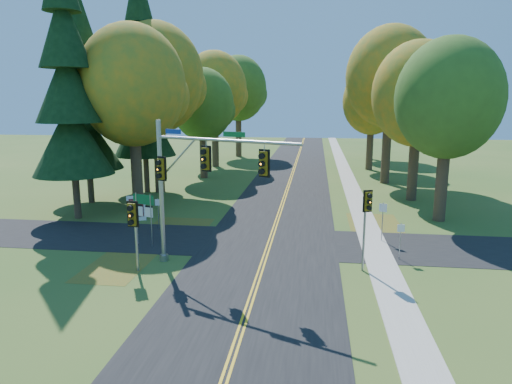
# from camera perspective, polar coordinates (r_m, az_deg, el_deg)

# --- Properties ---
(ground) EXTENTS (160.00, 160.00, 0.00)m
(ground) POSITION_cam_1_polar(r_m,az_deg,el_deg) (25.94, 1.29, -7.66)
(ground) COLOR #2E531D
(ground) RESTS_ON ground
(road_main) EXTENTS (8.00, 160.00, 0.02)m
(road_main) POSITION_cam_1_polar(r_m,az_deg,el_deg) (25.93, 1.29, -7.64)
(road_main) COLOR black
(road_main) RESTS_ON ground
(road_cross) EXTENTS (60.00, 6.00, 0.02)m
(road_cross) POSITION_cam_1_polar(r_m,az_deg,el_deg) (27.82, 1.74, -6.31)
(road_cross) COLOR black
(road_cross) RESTS_ON ground
(centerline_left) EXTENTS (0.10, 160.00, 0.01)m
(centerline_left) POSITION_cam_1_polar(r_m,az_deg,el_deg) (25.94, 1.07, -7.60)
(centerline_left) COLOR gold
(centerline_left) RESTS_ON road_main
(centerline_right) EXTENTS (0.10, 160.00, 0.01)m
(centerline_right) POSITION_cam_1_polar(r_m,az_deg,el_deg) (25.92, 1.52, -7.62)
(centerline_right) COLOR gold
(centerline_right) RESTS_ON road_main
(sidewalk_east) EXTENTS (1.60, 160.00, 0.06)m
(sidewalk_east) POSITION_cam_1_polar(r_m,az_deg,el_deg) (26.04, 15.12, -7.92)
(sidewalk_east) COLOR #9E998E
(sidewalk_east) RESTS_ON ground
(leaf_patch_w_near) EXTENTS (4.00, 6.00, 0.00)m
(leaf_patch_w_near) POSITION_cam_1_polar(r_m,az_deg,el_deg) (30.98, -9.97, -4.62)
(leaf_patch_w_near) COLOR brown
(leaf_patch_w_near) RESTS_ON ground
(leaf_patch_e) EXTENTS (3.50, 8.00, 0.00)m
(leaf_patch_e) POSITION_cam_1_polar(r_m,az_deg,el_deg) (31.81, 14.80, -4.41)
(leaf_patch_e) COLOR brown
(leaf_patch_e) RESTS_ON ground
(leaf_patch_w_far) EXTENTS (3.00, 5.00, 0.00)m
(leaf_patch_w_far) POSITION_cam_1_polar(r_m,az_deg,el_deg) (25.11, -16.98, -8.82)
(leaf_patch_w_far) COLOR brown
(leaf_patch_w_far) RESTS_ON ground
(tree_w_a) EXTENTS (8.00, 8.00, 14.15)m
(tree_w_a) POSITION_cam_1_polar(r_m,az_deg,el_deg) (36.44, -15.05, 12.64)
(tree_w_a) COLOR #38281C
(tree_w_a) RESTS_ON ground
(tree_e_a) EXTENTS (7.20, 7.20, 12.73)m
(tree_e_a) POSITION_cam_1_polar(r_m,az_deg,el_deg) (34.33, 23.01, 10.63)
(tree_e_a) COLOR #38281C
(tree_e_a) RESTS_ON ground
(tree_w_b) EXTENTS (8.60, 8.60, 15.38)m
(tree_w_b) POSITION_cam_1_polar(r_m,az_deg,el_deg) (43.14, -12.30, 13.70)
(tree_w_b) COLOR #38281C
(tree_w_b) RESTS_ON ground
(tree_e_b) EXTENTS (7.60, 7.60, 13.33)m
(tree_e_b) POSITION_cam_1_polar(r_m,az_deg,el_deg) (40.81, 19.69, 11.38)
(tree_e_b) COLOR #38281C
(tree_e_b) RESTS_ON ground
(tree_w_c) EXTENTS (6.80, 6.80, 11.91)m
(tree_w_c) POSITION_cam_1_polar(r_m,az_deg,el_deg) (50.32, -6.62, 10.77)
(tree_w_c) COLOR #38281C
(tree_w_c) RESTS_ON ground
(tree_e_c) EXTENTS (8.80, 8.80, 15.79)m
(tree_e_c) POSITION_cam_1_polar(r_m,az_deg,el_deg) (48.65, 16.52, 13.56)
(tree_e_c) COLOR #38281C
(tree_e_c) RESTS_ON ground
(tree_w_d) EXTENTS (8.20, 8.20, 14.56)m
(tree_w_d) POSITION_cam_1_polar(r_m,az_deg,el_deg) (58.95, -5.14, 12.67)
(tree_w_d) COLOR #38281C
(tree_w_d) RESTS_ON ground
(tree_e_d) EXTENTS (7.00, 7.00, 12.32)m
(tree_e_d) POSITION_cam_1_polar(r_m,az_deg,el_deg) (57.62, 14.36, 10.87)
(tree_e_d) COLOR #38281C
(tree_e_d) RESTS_ON ground
(tree_w_e) EXTENTS (8.40, 8.40, 14.97)m
(tree_w_e) POSITION_cam_1_polar(r_m,az_deg,el_deg) (69.43, -2.16, 12.77)
(tree_w_e) COLOR #38281C
(tree_w_e) RESTS_ON ground
(tree_e_e) EXTENTS (7.80, 7.80, 13.74)m
(tree_e_e) POSITION_cam_1_polar(r_m,az_deg,el_deg) (68.40, 14.36, 11.71)
(tree_e_e) COLOR #38281C
(tree_e_e) RESTS_ON ground
(pine_a) EXTENTS (5.60, 5.60, 19.48)m
(pine_a) POSITION_cam_1_polar(r_m,az_deg,el_deg) (34.86, -22.43, 11.75)
(pine_a) COLOR #38281C
(pine_a) RESTS_ON ground
(pine_b) EXTENTS (5.60, 5.60, 17.31)m
(pine_b) POSITION_cam_1_polar(r_m,az_deg,el_deg) (39.96, -20.64, 10.27)
(pine_b) COLOR #38281C
(pine_b) RESTS_ON ground
(pine_c) EXTENTS (5.60, 5.60, 20.56)m
(pine_c) POSITION_cam_1_polar(r_m,az_deg,el_deg) (43.29, -14.03, 12.72)
(pine_c) COLOR #38281C
(pine_c) RESTS_ON ground
(traffic_mast) EXTENTS (7.64, 3.50, 7.50)m
(traffic_mast) POSITION_cam_1_polar(r_m,az_deg,el_deg) (22.78, -8.17, 2.06)
(traffic_mast) COLOR #94979C
(traffic_mast) RESTS_ON ground
(east_signal_pole) EXTENTS (0.47, 0.56, 4.21)m
(east_signal_pole) POSITION_cam_1_polar(r_m,az_deg,el_deg) (22.98, 13.69, -2.23)
(east_signal_pole) COLOR gray
(east_signal_pole) RESTS_ON ground
(ped_signal_pole) EXTENTS (0.58, 0.67, 3.68)m
(ped_signal_pole) POSITION_cam_1_polar(r_m,az_deg,el_deg) (23.15, -15.09, -3.36)
(ped_signal_pole) COLOR #9C9FA5
(ped_signal_pole) RESTS_ON ground
(route_sign_cluster) EXTENTS (1.41, 0.50, 3.15)m
(route_sign_cluster) POSITION_cam_1_polar(r_m,az_deg,el_deg) (27.51, -13.86, -2.06)
(route_sign_cluster) COLOR gray
(route_sign_cluster) RESTS_ON ground
(info_kiosk) EXTENTS (1.29, 0.61, 1.81)m
(info_kiosk) POSITION_cam_1_polar(r_m,az_deg,el_deg) (33.61, -14.72, -1.98)
(info_kiosk) COLOR white
(info_kiosk) RESTS_ON ground
(reg_sign_e_north) EXTENTS (0.44, 0.21, 2.44)m
(reg_sign_e_north) POSITION_cam_1_polar(r_m,az_deg,el_deg) (28.62, 15.56, -2.76)
(reg_sign_e_north) COLOR gray
(reg_sign_e_north) RESTS_ON ground
(reg_sign_e_south) EXTENTS (0.39, 0.06, 2.03)m
(reg_sign_e_south) POSITION_cam_1_polar(r_m,az_deg,el_deg) (25.75, 17.62, -5.11)
(reg_sign_e_south) COLOR gray
(reg_sign_e_south) RESTS_ON ground
(reg_sign_w) EXTENTS (0.40, 0.08, 2.08)m
(reg_sign_w) POSITION_cam_1_polar(r_m,az_deg,el_deg) (31.08, -12.13, -1.95)
(reg_sign_w) COLOR gray
(reg_sign_w) RESTS_ON ground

